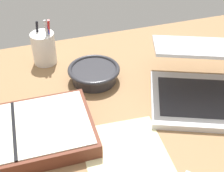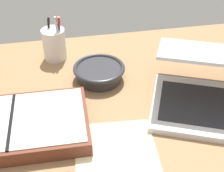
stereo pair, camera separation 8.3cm
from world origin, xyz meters
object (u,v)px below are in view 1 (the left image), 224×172
object	(u,v)px
laptop	(216,82)
planner	(16,135)
bowl	(94,73)
pen_cup	(44,48)

from	to	relation	value
laptop	planner	distance (cm)	55.53
bowl	pen_cup	bearing A→B (deg)	129.77
planner	laptop	bearing A→B (deg)	1.77
pen_cup	laptop	bearing A→B (deg)	-38.04
laptop	bowl	bearing A→B (deg)	171.83
pen_cup	planner	distance (cm)	36.30
bowl	pen_cup	distance (cm)	20.04
bowl	pen_cup	world-z (taller)	pen_cup
laptop	planner	size ratio (longest dim) A/B	1.18
pen_cup	planner	xyz separation A→B (cm)	(-12.29, -34.00, -3.31)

